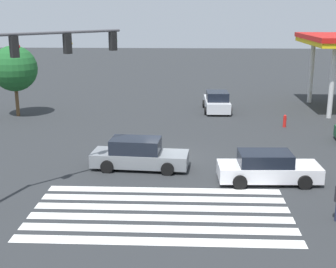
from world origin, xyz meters
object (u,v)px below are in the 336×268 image
object	(u,v)px
car_0	(268,168)
car_2	(217,102)
fire_hydrant	(285,121)
traffic_signal_mast	(23,75)
tree_corner_a	(14,69)
car_4	(139,155)

from	to	relation	value
car_0	car_2	world-z (taller)	car_2
fire_hydrant	traffic_signal_mast	bearing A→B (deg)	-135.53
traffic_signal_mast	fire_hydrant	world-z (taller)	traffic_signal_mast
car_0	car_2	size ratio (longest dim) A/B	1.10
tree_corner_a	traffic_signal_mast	bearing A→B (deg)	-68.28
car_2	fire_hydrant	bearing A→B (deg)	-139.80
traffic_signal_mast	tree_corner_a	xyz separation A→B (m)	(-6.18, 15.53, -1.74)
car_0	car_2	xyz separation A→B (m)	(-1.46, 15.43, 0.05)
traffic_signal_mast	car_0	distance (m)	11.55
traffic_signal_mast	fire_hydrant	size ratio (longest dim) A/B	8.29
car_4	fire_hydrant	size ratio (longest dim) A/B	5.75
traffic_signal_mast	car_2	distance (m)	20.43
car_2	car_4	size ratio (longest dim) A/B	0.87
traffic_signal_mast	car_4	bearing A→B (deg)	-0.41
car_4	fire_hydrant	distance (m)	12.68
car_0	fire_hydrant	bearing A→B (deg)	72.64
car_0	fire_hydrant	world-z (taller)	car_0
traffic_signal_mast	car_2	world-z (taller)	traffic_signal_mast
car_2	tree_corner_a	distance (m)	15.48
fire_hydrant	car_0	bearing A→B (deg)	-105.22
car_0	fire_hydrant	size ratio (longest dim) A/B	5.53
fire_hydrant	tree_corner_a	bearing A→B (deg)	172.41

